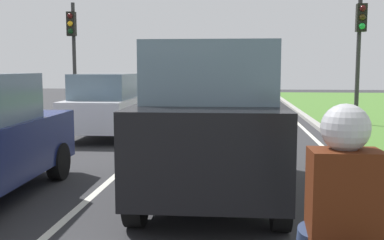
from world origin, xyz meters
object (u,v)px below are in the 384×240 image
at_px(car_suv_ahead, 213,119).
at_px(car_hatchback_far, 106,106).
at_px(traffic_light_near_right, 360,39).
at_px(traffic_light_overhead_left, 73,42).
at_px(rider_person, 343,199).

relative_size(car_suv_ahead, car_hatchback_far, 1.22).
xyz_separation_m(traffic_light_near_right, traffic_light_overhead_left, (-10.26, 1.38, 0.04)).
distance_m(car_hatchback_far, rider_person, 10.77).
distance_m(car_hatchback_far, traffic_light_near_right, 8.54).
bearing_deg(traffic_light_near_right, rider_person, -104.37).
bearing_deg(car_hatchback_far, car_suv_ahead, -59.93).
xyz_separation_m(car_suv_ahead, traffic_light_near_right, (4.34, 8.85, 1.72)).
height_order(traffic_light_near_right, traffic_light_overhead_left, traffic_light_overhead_left).
bearing_deg(rider_person, car_hatchback_far, 112.09).
bearing_deg(traffic_light_overhead_left, car_hatchback_far, -60.38).
relative_size(car_suv_ahead, traffic_light_overhead_left, 1.03).
bearing_deg(traffic_light_near_right, car_suv_ahead, -116.13).
xyz_separation_m(rider_person, traffic_light_overhead_left, (-6.91, 14.47, 1.74)).
distance_m(car_suv_ahead, rider_person, 4.35).
bearing_deg(car_suv_ahead, rider_person, -77.74).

